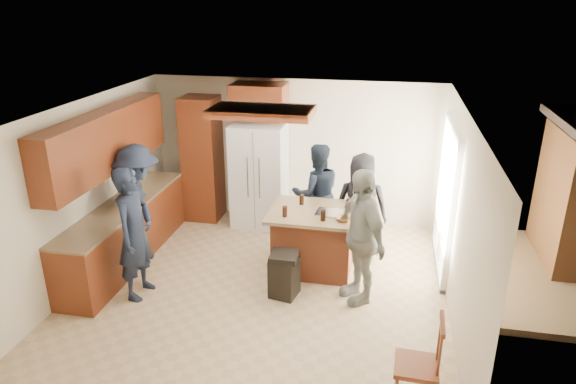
% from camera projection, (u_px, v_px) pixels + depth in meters
% --- Properties ---
extents(person_front_left, '(0.52, 0.69, 1.81)m').
position_uv_depth(person_front_left, '(135.00, 233.00, 6.68)').
color(person_front_left, '#171E2F').
rests_on(person_front_left, ground).
extents(person_behind_left, '(0.93, 0.74, 1.65)m').
position_uv_depth(person_behind_left, '(317.00, 194.00, 8.21)').
color(person_behind_left, '#171F2E').
rests_on(person_behind_left, ground).
extents(person_behind_right, '(0.81, 0.54, 1.64)m').
position_uv_depth(person_behind_right, '(361.00, 206.00, 7.76)').
color(person_behind_right, black).
rests_on(person_behind_right, ground).
extents(person_side_right, '(1.03, 1.20, 1.83)m').
position_uv_depth(person_side_right, '(361.00, 236.00, 6.58)').
color(person_side_right, gray).
rests_on(person_side_right, ground).
extents(person_counter, '(0.75, 1.26, 1.83)m').
position_uv_depth(person_counter, '(139.00, 205.00, 7.52)').
color(person_counter, '#192032').
rests_on(person_counter, ground).
extents(left_cabinetry, '(0.64, 3.00, 2.30)m').
position_uv_depth(left_cabinetry, '(119.00, 202.00, 7.55)').
color(left_cabinetry, maroon).
rests_on(left_cabinetry, ground).
extents(back_wall_units, '(1.80, 0.60, 2.45)m').
position_uv_depth(back_wall_units, '(216.00, 145.00, 8.87)').
color(back_wall_units, maroon).
rests_on(back_wall_units, ground).
extents(refrigerator, '(0.90, 0.76, 1.80)m').
position_uv_depth(refrigerator, '(259.00, 175.00, 8.83)').
color(refrigerator, white).
rests_on(refrigerator, ground).
extents(kitchen_island, '(1.28, 1.03, 0.93)m').
position_uv_depth(kitchen_island, '(314.00, 240.00, 7.47)').
color(kitchen_island, '#A04829').
rests_on(kitchen_island, ground).
extents(island_items, '(0.99, 0.63, 0.15)m').
position_uv_depth(island_items, '(329.00, 213.00, 7.15)').
color(island_items, silver).
rests_on(island_items, kitchen_island).
extents(trash_bin, '(0.40, 0.40, 0.63)m').
position_uv_depth(trash_bin, '(284.00, 274.00, 6.85)').
color(trash_bin, black).
rests_on(trash_bin, ground).
extents(spindle_chair, '(0.44, 0.44, 0.99)m').
position_uv_depth(spindle_chair, '(419.00, 366.00, 4.96)').
color(spindle_chair, maroon).
rests_on(spindle_chair, ground).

